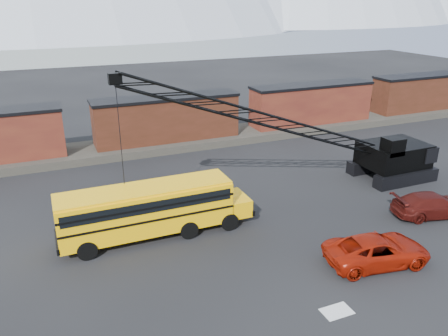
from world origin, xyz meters
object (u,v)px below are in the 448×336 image
(red_pickup, at_px, (377,250))
(crawler_crane, at_px, (286,126))
(school_bus, at_px, (152,208))
(maroon_suv, at_px, (433,205))

(red_pickup, xyz_separation_m, crawler_crane, (-0.56, 9.05, 4.57))
(school_bus, bearing_deg, maroon_suv, -14.59)
(red_pickup, bearing_deg, crawler_crane, 12.45)
(school_bus, relative_size, maroon_suv, 2.19)
(school_bus, relative_size, crawler_crane, 0.48)
(maroon_suv, bearing_deg, red_pickup, 125.36)
(school_bus, bearing_deg, crawler_crane, 8.97)
(maroon_suv, relative_size, crawler_crane, 0.22)
(crawler_crane, bearing_deg, school_bus, -171.03)
(red_pickup, relative_size, maroon_suv, 1.06)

